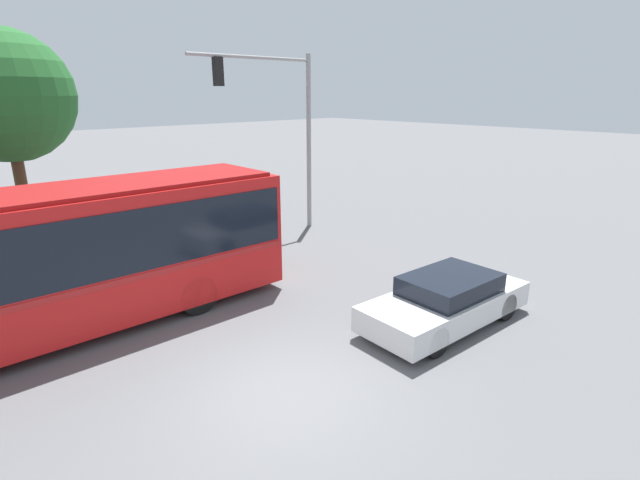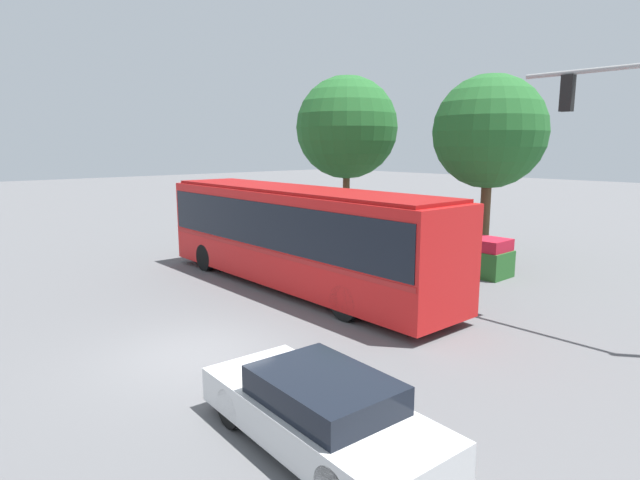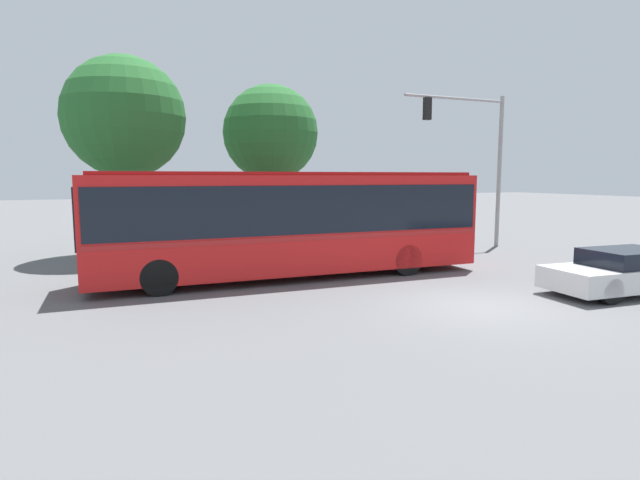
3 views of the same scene
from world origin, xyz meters
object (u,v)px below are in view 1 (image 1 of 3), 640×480
object	(u,v)px
city_bus	(14,263)
traffic_light_pole	(284,116)
street_tree_centre	(5,97)
sedan_foreground	(446,301)

from	to	relation	value
city_bus	traffic_light_pole	size ratio (longest dim) A/B	1.83
street_tree_centre	city_bus	bearing A→B (deg)	-103.75
traffic_light_pole	street_tree_centre	xyz separation A→B (m)	(-7.85, 5.14, 0.72)
street_tree_centre	sedan_foreground	bearing A→B (deg)	-68.38
traffic_light_pole	sedan_foreground	bearing A→B (deg)	75.19
traffic_light_pole	street_tree_centre	world-z (taller)	street_tree_centre
city_bus	sedan_foreground	world-z (taller)	city_bus
sedan_foreground	traffic_light_pole	xyz separation A→B (m)	(2.33, 8.80, 3.85)
sedan_foreground	city_bus	bearing A→B (deg)	-33.61
city_bus	sedan_foreground	bearing A→B (deg)	144.08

